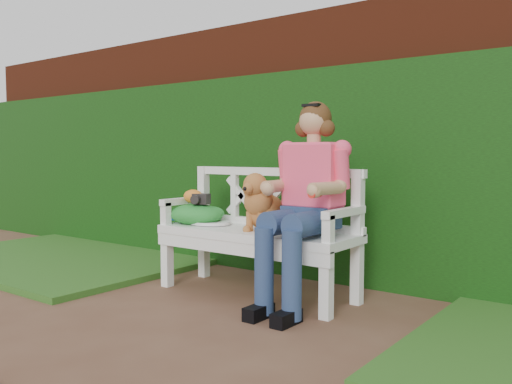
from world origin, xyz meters
The scene contains 11 objects.
ground centered at (0.00, 0.00, 0.00)m, with size 60.00×60.00×0.00m, color brown.
brick_wall centered at (0.00, 1.90, 1.10)m, with size 10.00×0.30×2.20m, color #5C210F.
ivy_hedge centered at (0.00, 1.68, 0.85)m, with size 10.00×0.18×1.70m, color #14510F.
grass_left centered at (-2.40, 0.90, 0.03)m, with size 2.60×2.00×0.05m, color #1F4B17.
garden_bench centered at (-0.17, 0.95, 0.24)m, with size 1.58×0.60×0.48m, color white, non-canonical shape.
seated_woman centered at (0.30, 0.93, 0.67)m, with size 0.56×0.75×1.33m, color red, non-canonical shape.
dog centered at (-0.10, 0.95, 0.69)m, with size 0.28×0.38×0.42m, color olive, non-canonical shape.
tennis_racket centered at (-0.65, 0.95, 0.50)m, with size 0.69×0.29×0.03m, color white, non-canonical shape.
green_bag centered at (-0.73, 0.92, 0.56)m, with size 0.46×0.36×0.16m, color #1F8919, non-canonical shape.
camera_item centered at (-0.67, 0.92, 0.68)m, with size 0.12×0.09×0.08m, color black.
baseball_glove centered at (-0.76, 0.93, 0.69)m, with size 0.17×0.13×0.11m, color orange.
Camera 1 is at (2.16, -2.15, 1.03)m, focal length 38.00 mm.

